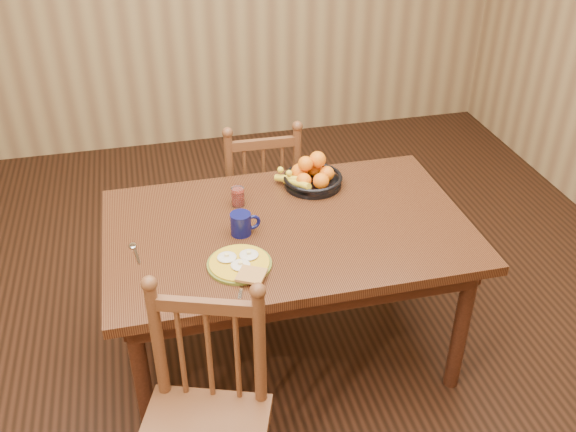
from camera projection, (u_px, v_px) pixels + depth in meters
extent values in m
cube|color=black|center=(288.00, 349.00, 3.25)|extent=(4.50, 5.00, 0.01)
cube|color=black|center=(288.00, 230.00, 2.85)|extent=(1.60, 1.00, 0.04)
cube|color=black|center=(269.00, 196.00, 3.23)|extent=(1.40, 0.04, 0.10)
cube|color=black|center=(313.00, 302.00, 2.55)|extent=(1.40, 0.04, 0.10)
cube|color=black|center=(436.00, 222.00, 3.03)|extent=(0.04, 0.84, 0.10)
cube|color=black|center=(125.00, 266.00, 2.75)|extent=(0.04, 0.84, 0.10)
cylinder|color=black|center=(143.00, 383.00, 2.59)|extent=(0.07, 0.07, 0.70)
cylinder|color=black|center=(461.00, 327.00, 2.86)|extent=(0.07, 0.07, 0.70)
cylinder|color=black|center=(135.00, 266.00, 3.24)|extent=(0.07, 0.07, 0.70)
cylinder|color=black|center=(395.00, 230.00, 3.52)|extent=(0.07, 0.07, 0.70)
cube|color=#4A2C16|center=(259.00, 198.00, 3.62)|extent=(0.44, 0.42, 0.04)
cylinder|color=#4A2C16|center=(284.00, 213.00, 3.92)|extent=(0.04, 0.04, 0.42)
cylinder|color=#4A2C16|center=(226.00, 220.00, 3.85)|extent=(0.04, 0.04, 0.42)
cylinder|color=#4A2C16|center=(296.00, 244.00, 3.64)|extent=(0.04, 0.04, 0.42)
cylinder|color=#4A2C16|center=(234.00, 252.00, 3.58)|extent=(0.04, 0.04, 0.42)
cylinder|color=#4A2C16|center=(297.00, 171.00, 3.36)|extent=(0.04, 0.04, 0.51)
cylinder|color=#4A2C16|center=(230.00, 178.00, 3.30)|extent=(0.04, 0.04, 0.51)
cylinder|color=#4A2C16|center=(264.00, 183.00, 3.36)|extent=(0.02, 0.02, 0.39)
cube|color=#4A2C16|center=(263.00, 144.00, 3.23)|extent=(0.36, 0.04, 0.05)
cylinder|color=#4A2C16|center=(158.00, 342.00, 2.27)|extent=(0.04, 0.04, 0.53)
cylinder|color=#4A2C16|center=(260.00, 350.00, 2.24)|extent=(0.04, 0.04, 0.53)
cylinder|color=#4A2C16|center=(209.00, 356.00, 2.28)|extent=(0.02, 0.02, 0.41)
cube|color=#4A2C16|center=(205.00, 306.00, 2.15)|extent=(0.35, 0.15, 0.05)
cylinder|color=#59601E|center=(239.00, 264.00, 2.59)|extent=(0.26, 0.26, 0.01)
cylinder|color=gold|center=(239.00, 263.00, 2.59)|extent=(0.24, 0.24, 0.01)
ellipsoid|color=silver|center=(227.00, 257.00, 2.60)|extent=(0.08, 0.08, 0.01)
cube|color=#F2E08C|center=(227.00, 255.00, 2.59)|extent=(0.02, 0.02, 0.01)
ellipsoid|color=silver|center=(249.00, 255.00, 2.61)|extent=(0.08, 0.08, 0.01)
cube|color=#F2E08C|center=(249.00, 253.00, 2.61)|extent=(0.02, 0.02, 0.01)
ellipsoid|color=silver|center=(241.00, 265.00, 2.56)|extent=(0.08, 0.08, 0.01)
cube|color=#F2E08C|center=(240.00, 263.00, 2.55)|extent=(0.02, 0.02, 0.01)
cube|color=brown|center=(251.00, 275.00, 2.50)|extent=(0.14, 0.14, 0.01)
cube|color=silver|center=(242.00, 287.00, 2.47)|extent=(0.06, 0.14, 0.00)
cube|color=silver|center=(241.00, 273.00, 2.54)|extent=(0.04, 0.05, 0.00)
cube|color=silver|center=(137.00, 255.00, 2.64)|extent=(0.03, 0.12, 0.00)
ellipsoid|color=silver|center=(133.00, 245.00, 2.70)|extent=(0.03, 0.04, 0.01)
cylinder|color=#0B0D3E|center=(241.00, 224.00, 2.76)|extent=(0.09, 0.09, 0.10)
torus|color=#0B0D3E|center=(253.00, 222.00, 2.77)|extent=(0.07, 0.03, 0.07)
cylinder|color=black|center=(240.00, 215.00, 2.73)|extent=(0.08, 0.08, 0.00)
cylinder|color=silver|center=(238.00, 197.00, 2.96)|extent=(0.06, 0.06, 0.09)
cylinder|color=maroon|center=(238.00, 198.00, 2.96)|extent=(0.05, 0.05, 0.07)
cylinder|color=black|center=(313.00, 184.00, 3.13)|extent=(0.28, 0.28, 0.02)
torus|color=black|center=(313.00, 177.00, 3.11)|extent=(0.29, 0.29, 0.02)
cylinder|color=black|center=(313.00, 185.00, 3.13)|extent=(0.10, 0.10, 0.01)
sphere|color=orange|center=(327.00, 173.00, 3.12)|extent=(0.07, 0.07, 0.07)
sphere|color=orange|center=(314.00, 168.00, 3.16)|extent=(0.08, 0.08, 0.08)
sphere|color=orange|center=(299.00, 172.00, 3.12)|extent=(0.08, 0.08, 0.08)
sphere|color=orange|center=(304.00, 181.00, 3.06)|extent=(0.07, 0.07, 0.07)
sphere|color=orange|center=(321.00, 181.00, 3.05)|extent=(0.08, 0.08, 0.08)
sphere|color=orange|center=(318.00, 160.00, 3.10)|extent=(0.08, 0.08, 0.08)
sphere|color=orange|center=(306.00, 164.00, 3.07)|extent=(0.07, 0.07, 0.07)
cylinder|color=yellow|center=(297.00, 183.00, 3.06)|extent=(0.10, 0.17, 0.07)
cylinder|color=yellow|center=(290.00, 179.00, 3.10)|extent=(0.14, 0.15, 0.07)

